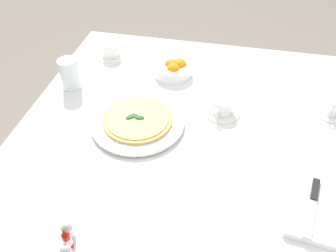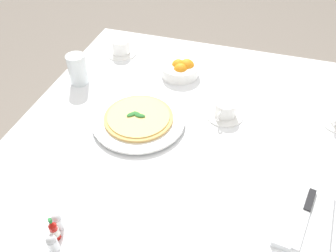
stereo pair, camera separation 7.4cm
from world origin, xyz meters
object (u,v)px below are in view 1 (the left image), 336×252
Objects in this scene: coffee_cup_far_right at (110,50)px; pepper_shaker at (69,230)px; pizza_plate at (138,122)px; citrus_bowl at (174,69)px; pizza at (137,119)px; coffee_cup_left_edge at (222,107)px; water_glass_back_corner at (70,75)px; napkin_folded at (311,206)px; dinner_knife at (313,204)px; coffee_cup_near_left at (335,106)px; hot_sauce_bottle at (67,239)px.

coffee_cup_far_right reaches higher than pepper_shaker.
pizza_plate is 0.32m from citrus_bowl.
pizza is 1.78× the size of coffee_cup_left_edge.
citrus_bowl is 2.67× the size of pepper_shaker.
citrus_bowl reaches higher than pizza.
water_glass_back_corner is at bearing -93.39° from coffee_cup_left_edge.
napkin_folded is 1.20× the size of dinner_knife.
coffee_cup_near_left is at bearing 77.26° from coffee_cup_far_right.
pizza_plate is at bearing 174.38° from hot_sauce_bottle.
coffee_cup_left_edge is 0.67× the size of dinner_knife.
citrus_bowl reaches higher than coffee_cup_left_edge.
hot_sauce_bottle is at bearing -56.22° from dinner_knife.
water_glass_back_corner is 0.40m from citrus_bowl.
coffee_cup_near_left reaches higher than pepper_shaker.
hot_sauce_bottle is 0.03m from pepper_shaker.
pizza is 0.44m from pepper_shaker.
dinner_knife is (0.35, 0.27, -0.00)m from coffee_cup_left_edge.
coffee_cup_left_edge reaches higher than napkin_folded.
coffee_cup_far_right is 1.11× the size of water_glass_back_corner.
coffee_cup_left_edge is (0.08, -0.38, -0.00)m from coffee_cup_near_left.
pepper_shaker is at bearing -8.76° from citrus_bowl.
dinner_knife is (0.39, 0.85, -0.03)m from water_glass_back_corner.
coffee_cup_left_edge is at bearing 149.44° from pepper_shaker.
coffee_cup_far_right is 2.33× the size of pepper_shaker.
coffee_cup_left_edge is at bearing 47.07° from citrus_bowl.
coffee_cup_near_left is 0.56× the size of napkin_folded.
napkin_folded is 4.16× the size of pepper_shaker.
dinner_knife is (0.63, 0.77, -0.01)m from coffee_cup_far_right.
water_glass_back_corner is at bearing -157.21° from hot_sauce_bottle.
coffee_cup_far_right reaches higher than coffee_cup_left_edge.
hot_sauce_bottle is at bearing 19.65° from pepper_shaker.
citrus_bowl is at bearing 169.25° from pizza_plate.
hot_sauce_bottle reaches higher than dinner_knife.
pepper_shaker is (0.20, -0.60, 0.00)m from dinner_knife.
coffee_cup_near_left is at bearing 131.74° from pepper_shaker.
coffee_cup_near_left is 0.96m from water_glass_back_corner.
hot_sauce_bottle is at bearing -7.73° from citrus_bowl.
coffee_cup_far_right reaches higher than coffee_cup_near_left.
citrus_bowl is 0.76m from pepper_shaker.
citrus_bowl is 0.79m from hot_sauce_bottle.
pizza_plate is 3.79× the size of hot_sauce_bottle.
napkin_folded is (0.23, 0.54, -0.00)m from pizza_plate.
pizza_plate is 0.59m from dinner_knife.
water_glass_back_corner is 0.79× the size of citrus_bowl.
citrus_bowl is at bearing 169.23° from pizza.
pepper_shaker is at bearing -58.92° from dinner_knife.
pizza_plate is 0.30m from coffee_cup_left_edge.
hot_sauce_bottle is (0.78, -0.11, 0.01)m from citrus_bowl.
pizza is at bearing 172.73° from pepper_shaker.
pizza is at bearing -10.77° from citrus_bowl.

